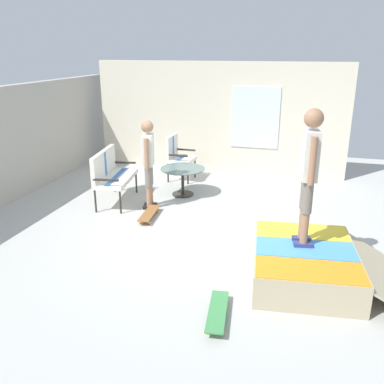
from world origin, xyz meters
The scene contains 10 objects.
ground_plane centered at (0.00, 0.00, -0.05)m, with size 12.00×12.00×0.10m, color #B2B2AD.
house_facade centered at (3.80, 0.49, 1.30)m, with size 0.23×6.00×2.59m.
skate_ramp centered at (-0.91, -1.74, 0.21)m, with size 1.85×2.03×0.43m.
patio_bench centered at (1.02, 2.00, 0.62)m, with size 1.32×0.73×1.02m.
patio_chair_near_house centered at (2.78, 1.22, 0.61)m, with size 0.63×0.57×1.02m.
patio_table centered at (1.78, 0.78, 0.40)m, with size 0.90×0.90×0.57m.
person_watching centered at (0.93, 1.17, 0.96)m, with size 0.47×0.30×1.65m.
person_skater centered at (-0.78, -1.66, 1.47)m, with size 0.47×0.28×1.77m.
skateboard_by_bench centered at (0.44, 0.99, 0.08)m, with size 0.81×0.27×0.10m.
skateboard_spare centered at (-2.08, -0.81, 0.08)m, with size 0.82×0.30×0.10m.
Camera 1 is at (-5.96, -1.60, 2.87)m, focal length 38.85 mm.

